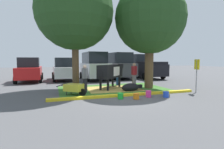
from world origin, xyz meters
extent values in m
plane|color=#4C4C4F|center=(0.00, 0.00, 0.00)|extent=(80.00, 80.00, 0.00)
cube|color=#386B28|center=(0.36, 2.45, 0.01)|extent=(6.59, 4.18, 0.02)
cube|color=yellow|center=(0.36, 0.21, 0.06)|extent=(7.79, 0.24, 0.12)
cube|color=tan|center=(0.33, 2.37, 0.03)|extent=(3.28, 2.51, 0.04)
cylinder|color=brown|center=(-1.92, 2.83, 1.54)|extent=(0.40, 0.40, 3.08)
sphere|color=#23471E|center=(-1.92, 2.83, 4.68)|extent=(4.56, 4.56, 4.56)
cylinder|color=brown|center=(2.64, 2.08, 1.43)|extent=(0.54, 0.54, 2.87)
sphere|color=#23471E|center=(2.64, 2.08, 4.41)|extent=(4.41, 4.41, 4.41)
cube|color=black|center=(0.20, 2.57, 1.12)|extent=(2.09, 2.15, 0.80)
cube|color=white|center=(0.30, 2.68, 1.12)|extent=(1.14, 1.15, 0.56)
cylinder|color=black|center=(1.11, 3.54, 1.22)|extent=(0.67, 0.68, 0.58)
cube|color=black|center=(1.33, 3.77, 1.40)|extent=(0.49, 0.50, 0.32)
cube|color=white|center=(1.47, 3.92, 1.36)|extent=(0.23, 0.22, 0.20)
cylinder|color=black|center=(0.61, 3.36, 0.36)|extent=(0.14, 0.14, 0.72)
cylinder|color=black|center=(0.97, 3.03, 0.36)|extent=(0.14, 0.14, 0.72)
cylinder|color=black|center=(-0.57, 2.11, 0.36)|extent=(0.14, 0.14, 0.72)
cylinder|color=black|center=(-0.21, 1.77, 0.36)|extent=(0.14, 0.14, 0.72)
cylinder|color=black|center=(-0.62, 1.70, 0.87)|extent=(0.06, 0.06, 0.70)
ellipsoid|color=black|center=(1.02, 1.35, 0.24)|extent=(1.13, 0.56, 0.48)
cube|color=black|center=(1.62, 1.39, 0.26)|extent=(0.29, 0.22, 0.22)
cube|color=silver|center=(1.74, 1.40, 0.26)|extent=(0.07, 0.10, 0.16)
cylinder|color=black|center=(1.36, 1.55, 0.06)|extent=(0.36, 0.13, 0.10)
cylinder|color=black|center=(-1.54, 1.85, 0.40)|extent=(0.26, 0.26, 0.80)
cylinder|color=slate|center=(-1.54, 1.85, 1.07)|extent=(0.34, 0.34, 0.55)
sphere|color=beige|center=(-1.54, 1.85, 1.46)|extent=(0.22, 0.22, 0.22)
cylinder|color=slate|center=(-1.58, 2.06, 1.10)|extent=(0.09, 0.09, 0.52)
cylinder|color=slate|center=(-1.49, 1.63, 1.10)|extent=(0.09, 0.09, 0.52)
cylinder|color=#23478C|center=(1.15, 3.78, 0.39)|extent=(0.26, 0.26, 0.78)
cylinder|color=slate|center=(1.15, 3.78, 1.05)|extent=(0.34, 0.34, 0.54)
sphere|color=tan|center=(1.15, 3.78, 1.42)|extent=(0.21, 0.21, 0.21)
cylinder|color=slate|center=(1.36, 3.74, 1.07)|extent=(0.09, 0.09, 0.51)
cylinder|color=slate|center=(0.93, 3.83, 1.07)|extent=(0.09, 0.09, 0.51)
cylinder|color=slate|center=(1.91, 2.75, 0.42)|extent=(0.26, 0.26, 0.83)
cylinder|color=maroon|center=(1.91, 2.75, 1.12)|extent=(0.34, 0.34, 0.57)
sphere|color=tan|center=(1.91, 2.75, 1.51)|extent=(0.22, 0.22, 0.22)
cylinder|color=maroon|center=(1.97, 2.54, 1.14)|extent=(0.09, 0.09, 0.54)
cylinder|color=maroon|center=(1.84, 2.96, 1.14)|extent=(0.09, 0.09, 0.54)
cube|color=gold|center=(-2.21, 1.27, 0.40)|extent=(1.08, 1.02, 0.36)
cylinder|color=black|center=(-1.81, 0.97, 0.18)|extent=(0.35, 0.30, 0.36)
cylinder|color=black|center=(-2.31, 1.63, 0.12)|extent=(0.04, 0.04, 0.24)
cylinder|color=black|center=(-2.58, 1.28, 0.12)|extent=(0.04, 0.04, 0.24)
cylinder|color=black|center=(-2.59, 1.84, 0.52)|extent=(0.44, 0.36, 0.23)
cylinder|color=black|center=(-2.86, 1.50, 0.52)|extent=(0.44, 0.36, 0.23)
cylinder|color=#99999E|center=(4.34, -0.13, 0.91)|extent=(0.06, 0.06, 1.82)
cube|color=yellow|center=(4.34, -0.13, 1.57)|extent=(0.13, 0.44, 0.56)
cylinder|color=green|center=(-0.24, -0.31, 0.13)|extent=(0.27, 0.27, 0.27)
torus|color=green|center=(-0.24, -0.31, 0.27)|extent=(0.29, 0.29, 0.02)
cylinder|color=orange|center=(0.44, -0.58, 0.13)|extent=(0.28, 0.28, 0.26)
torus|color=orange|center=(0.44, -0.58, 0.26)|extent=(0.30, 0.30, 0.02)
cylinder|color=#EA3893|center=(1.20, -0.37, 0.16)|extent=(0.26, 0.26, 0.31)
torus|color=#EA3893|center=(1.20, -0.37, 0.31)|extent=(0.29, 0.29, 0.02)
cylinder|color=blue|center=(2.01, -0.66, 0.13)|extent=(0.28, 0.28, 0.27)
torus|color=blue|center=(2.01, -0.66, 0.27)|extent=(0.30, 0.30, 0.02)
cube|color=red|center=(-5.10, 8.51, 0.77)|extent=(1.92, 4.45, 0.90)
cube|color=black|center=(-5.10, 8.51, 1.62)|extent=(1.64, 2.24, 0.80)
cylinder|color=black|center=(-6.04, 9.91, 0.32)|extent=(0.24, 0.65, 0.64)
cylinder|color=black|center=(-4.24, 9.96, 0.32)|extent=(0.24, 0.65, 0.64)
cylinder|color=black|center=(-5.97, 7.05, 0.32)|extent=(0.24, 0.65, 0.64)
cylinder|color=black|center=(-4.17, 7.10, 0.32)|extent=(0.24, 0.65, 0.64)
cube|color=silver|center=(-2.29, 8.61, 0.77)|extent=(1.92, 4.45, 0.90)
cube|color=black|center=(-2.29, 8.61, 1.62)|extent=(1.64, 2.24, 0.80)
cylinder|color=black|center=(-3.22, 10.01, 0.32)|extent=(0.24, 0.65, 0.64)
cylinder|color=black|center=(-1.43, 10.06, 0.32)|extent=(0.24, 0.65, 0.64)
cylinder|color=black|center=(-3.15, 7.16, 0.32)|extent=(0.24, 0.65, 0.64)
cylinder|color=black|center=(-1.35, 7.20, 0.32)|extent=(0.24, 0.65, 0.64)
cube|color=silver|center=(0.38, 8.05, 0.92)|extent=(2.02, 4.65, 1.20)
cube|color=black|center=(0.38, 8.05, 2.02)|extent=(1.76, 3.24, 1.00)
cylinder|color=black|center=(-0.61, 9.52, 0.32)|extent=(0.24, 0.65, 0.64)
cylinder|color=black|center=(1.29, 9.57, 0.32)|extent=(0.24, 0.65, 0.64)
cylinder|color=black|center=(-0.53, 6.53, 0.32)|extent=(0.24, 0.65, 0.64)
cylinder|color=black|center=(1.37, 6.58, 0.32)|extent=(0.24, 0.65, 0.64)
cube|color=#3D3D42|center=(2.94, 8.49, 0.92)|extent=(2.02, 4.65, 1.20)
cube|color=black|center=(2.94, 8.49, 2.02)|extent=(1.76, 3.24, 1.00)
cylinder|color=black|center=(1.95, 9.96, 0.32)|extent=(0.24, 0.65, 0.64)
cylinder|color=black|center=(3.85, 10.01, 0.32)|extent=(0.24, 0.65, 0.64)
cylinder|color=black|center=(2.03, 6.97, 0.32)|extent=(0.24, 0.65, 0.64)
cylinder|color=black|center=(3.93, 7.02, 0.32)|extent=(0.24, 0.65, 0.64)
cube|color=black|center=(5.70, 8.26, 0.87)|extent=(2.14, 5.45, 1.10)
cube|color=black|center=(5.67, 9.20, 1.92)|extent=(1.89, 1.85, 1.00)
cube|color=black|center=(5.73, 7.04, 1.54)|extent=(1.97, 2.75, 0.24)
cylinder|color=black|center=(4.65, 9.98, 0.32)|extent=(0.24, 0.65, 0.64)
cylinder|color=black|center=(6.65, 10.04, 0.32)|extent=(0.24, 0.65, 0.64)
cylinder|color=black|center=(4.74, 6.47, 0.32)|extent=(0.24, 0.65, 0.64)
cylinder|color=black|center=(6.74, 6.53, 0.32)|extent=(0.24, 0.65, 0.64)
camera|label=1|loc=(-3.18, -7.93, 1.82)|focal=28.40mm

